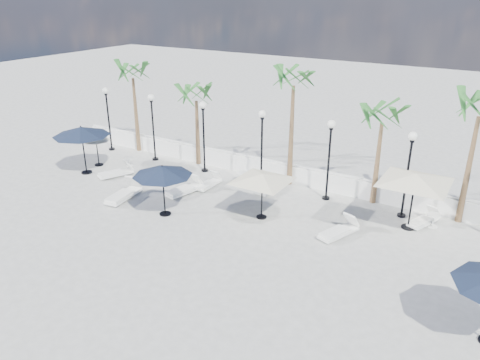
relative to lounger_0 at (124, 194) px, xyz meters
The scene contains 28 objects.
ground 4.93m from the lounger_0, 18.42° to the right, with size 100.00×100.00×0.00m, color #959591.
balustrade 7.56m from the lounger_0, 51.85° to the left, with size 26.00×0.30×1.01m.
lamppost_0 7.96m from the lounger_0, 139.70° to the left, with size 0.36×0.36×3.84m.
lamppost_1 5.90m from the lounger_0, 115.24° to the left, with size 0.36×0.36×3.84m.
lamppost_2 5.55m from the lounger_0, 76.70° to the left, with size 0.36×0.36×3.84m.
lamppost_3 7.15m from the lounger_0, 46.64° to the left, with size 0.36×0.36×3.84m.
lamppost_4 9.80m from the lounger_0, 31.19° to the left, with size 0.36×0.36×3.84m.
lamppost_5 12.87m from the lounger_0, 22.97° to the left, with size 0.36×0.36×3.84m.
palm_0 8.36m from the lounger_0, 127.01° to the left, with size 2.60×2.60×5.50m.
palm_1 6.72m from the lounger_0, 88.31° to the left, with size 2.60×2.60×4.70m.
palm_2 9.54m from the lounger_0, 44.39° to the left, with size 2.60×2.60×6.10m.
palm_3 12.25m from the lounger_0, 29.46° to the left, with size 2.60×2.60×4.90m.
palm_4 15.66m from the lounger_0, 22.50° to the left, with size 2.60×2.60×5.70m.
lounger_0 is the anchor object (origin of this frame).
lounger_1 3.05m from the lounger_0, 141.92° to the left, with size 1.30×1.93×0.69m.
lounger_2 2.86m from the lounger_0, 43.74° to the left, with size 1.06×2.11×0.76m.
lounger_3 4.17m from the lounger_0, 51.05° to the left, with size 0.57×1.67×0.62m.
lounger_4 10.10m from the lounger_0, 10.53° to the left, with size 1.24×1.99×0.71m.
lounger_5 7.06m from the lounger_0, 38.92° to the left, with size 0.76×1.93×0.71m.
lounger_6 13.48m from the lounger_0, 20.23° to the left, with size 1.12×1.76×0.63m.
side_table_0 4.51m from the lounger_0, 130.32° to the left, with size 0.47×0.47×0.46m.
side_table_1 5.94m from the lounger_0, 51.46° to the left, with size 0.58×0.58×0.56m.
side_table_2 13.81m from the lounger_0, 19.65° to the left, with size 0.58×0.58×0.56m.
parasol_navy_left 4.84m from the lounger_0, 160.95° to the left, with size 2.98×2.98×2.63m.
parasol_navy_mid 3.24m from the lounger_0, ahead, with size 2.59×2.59×2.32m.
parasol_cream_sq_a 6.92m from the lounger_0, 14.53° to the left, with size 4.44×4.44×2.18m.
parasol_cream_sq_b 12.99m from the lounger_0, 18.22° to the left, with size 5.23×5.23×2.62m.
parasol_cream_small 5.36m from the lounger_0, 149.65° to the left, with size 1.54×1.54×1.89m.
Camera 1 is at (10.44, -12.81, 9.28)m, focal length 35.00 mm.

